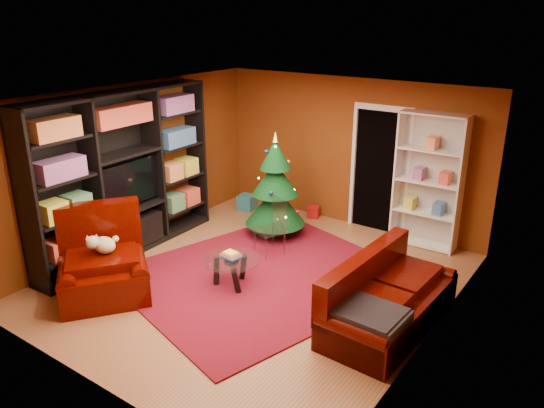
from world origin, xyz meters
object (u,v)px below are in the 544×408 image
Objects in this scene: sofa at (391,293)px; acrylic_chair at (269,231)px; media_unit at (124,175)px; gift_box_red at (313,212)px; dog at (104,245)px; christmas_tree at (275,186)px; coffee_table at (232,272)px; gift_box_teal at (247,202)px; armchair at (103,263)px; gift_box_green at (266,225)px; white_bookshelf at (428,182)px; rug at (262,275)px.

acrylic_chair is (-2.36, 0.78, -0.03)m from sofa.
sofa is at bearing 3.17° from media_unit.
sofa is (2.62, -2.56, 0.34)m from gift_box_red.
media_unit is 4.39m from sofa.
media_unit is at bearing 74.01° from dog.
christmas_tree is 3.03m from dog.
gift_box_red is at bearing 98.28° from coffee_table.
gift_box_red is (1.27, 0.39, -0.04)m from gift_box_teal.
dog is (0.84, -1.10, -0.56)m from media_unit.
armchair reaches higher than sofa.
coffee_table is at bearing 101.68° from sofa.
sofa reaches higher than gift_box_green.
white_bookshelf is (2.22, 1.06, 0.21)m from christmas_tree.
white_bookshelf reaches higher than armchair.
acrylic_chair is at bearing -81.70° from gift_box_red.
dog reaches higher than gift_box_red.
sofa is at bearing -28.37° from christmas_tree.
gift_box_green is 3.09m from armchair.
gift_box_green is 1.11m from gift_box_red.
media_unit is 2.80m from gift_box_teal.
rug is 9.21× the size of dog.
coffee_table is (1.26, 1.11, -0.50)m from dog.
gift_box_green is at bearing 65.69° from sofa.
gift_box_teal is 0.36× the size of acrylic_chair.
acrylic_chair reaches higher than rug.
media_unit is 1.62× the size of sofa.
coffee_table is at bearing -81.72° from gift_box_red.
christmas_tree is 1.34m from gift_box_red.
coffee_table is (-0.17, -0.48, 0.20)m from rug.
armchair is at bearing -55.67° from media_unit.
christmas_tree is 8.70× the size of gift_box_red.
coffee_table is (1.25, 1.18, -0.27)m from armchair.
gift_box_green is 0.19× the size of armchair.
acrylic_chair is at bearing 11.48° from armchair.
gift_box_red is (0.34, 1.06, -0.01)m from gift_box_green.
media_unit reaches higher than christmas_tree.
gift_box_green is 3.06m from dog.
armchair is (-0.49, -3.03, 0.37)m from gift_box_green.
acrylic_chair is (1.10, 2.24, -0.30)m from dog.
sofa is at bearing -30.46° from dog.
dog is at bearing -138.59° from coffee_table.
christmas_tree reaches higher than gift_box_red.
sofa is 2.51× the size of coffee_table.
armchair reaches higher than coffee_table.
armchair is at bearing -130.53° from rug.
acrylic_chair is (1.09, 2.31, -0.07)m from armchair.
coffee_table is (-2.20, -0.35, -0.23)m from sofa.
media_unit reaches higher than gift_box_teal.
armchair is at bearing 116.57° from sofa.
white_bookshelf is at bearing -0.55° from gift_box_red.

